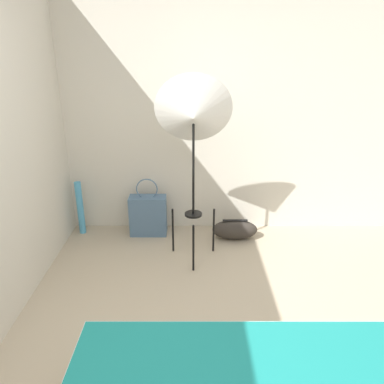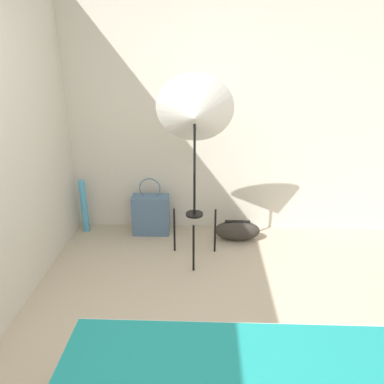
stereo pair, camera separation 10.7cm
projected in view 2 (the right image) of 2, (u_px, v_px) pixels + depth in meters
wall_back at (194, 111)px, 3.84m from camera, size 8.00×0.05×2.60m
photo_umbrella at (195, 116)px, 3.16m from camera, size 0.67×0.44×1.73m
tote_bag at (151, 214)px, 4.04m from camera, size 0.39×0.17×0.64m
duffel_bag at (237, 230)px, 3.95m from camera, size 0.48×0.21×0.22m
paper_roll at (84, 206)px, 4.07m from camera, size 0.07×0.07×0.59m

